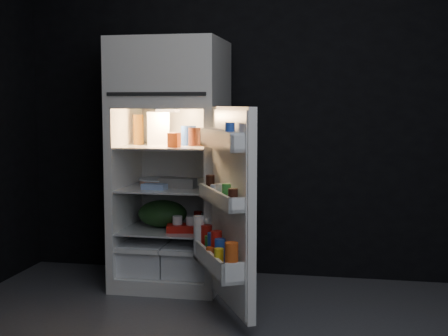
% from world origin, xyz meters
% --- Properties ---
extents(wall_back, '(4.00, 0.00, 2.70)m').
position_xyz_m(wall_back, '(0.00, 1.70, 1.35)').
color(wall_back, black).
rests_on(wall_back, ground).
extents(wall_front, '(4.00, 0.00, 2.70)m').
position_xyz_m(wall_front, '(0.00, -1.70, 1.35)').
color(wall_front, black).
rests_on(wall_front, ground).
extents(refrigerator, '(0.76, 0.71, 1.78)m').
position_xyz_m(refrigerator, '(-0.74, 1.32, 0.96)').
color(refrigerator, white).
rests_on(refrigerator, ground).
extents(fridge_door, '(0.50, 0.73, 1.22)m').
position_xyz_m(fridge_door, '(-0.20, 0.61, 0.68)').
color(fridge_door, white).
rests_on(fridge_door, ground).
extents(milk_jug, '(0.20, 0.20, 0.24)m').
position_xyz_m(milk_jug, '(-0.86, 1.36, 1.15)').
color(milk_jug, white).
rests_on(milk_jug, refrigerator).
extents(mayo_jar, '(0.13, 0.13, 0.14)m').
position_xyz_m(mayo_jar, '(-0.61, 1.32, 1.10)').
color(mayo_jar, '#1D409F').
rests_on(mayo_jar, refrigerator).
extents(jam_jar, '(0.13, 0.13, 0.13)m').
position_xyz_m(jam_jar, '(-0.54, 1.26, 1.09)').
color(jam_jar, black).
rests_on(jam_jar, refrigerator).
extents(amber_bottle, '(0.09, 0.09, 0.22)m').
position_xyz_m(amber_bottle, '(-1.00, 1.33, 1.14)').
color(amber_bottle, '#B26E1C').
rests_on(amber_bottle, refrigerator).
extents(small_carton, '(0.09, 0.07, 0.10)m').
position_xyz_m(small_carton, '(-0.66, 1.10, 1.08)').
color(small_carton, '#BE4916').
rests_on(small_carton, refrigerator).
extents(egg_carton, '(0.27, 0.13, 0.07)m').
position_xyz_m(egg_carton, '(-0.67, 1.24, 0.76)').
color(egg_carton, gray).
rests_on(egg_carton, refrigerator).
extents(pie, '(0.39, 0.39, 0.04)m').
position_xyz_m(pie, '(-0.85, 1.35, 0.75)').
color(pie, tan).
rests_on(pie, refrigerator).
extents(flat_package, '(0.18, 0.11, 0.04)m').
position_xyz_m(flat_package, '(-0.81, 1.11, 0.75)').
color(flat_package, '#86A2D0').
rests_on(flat_package, refrigerator).
extents(wrapped_pkg, '(0.15, 0.14, 0.05)m').
position_xyz_m(wrapped_pkg, '(-0.57, 1.42, 0.75)').
color(wrapped_pkg, '#F1E6C5').
rests_on(wrapped_pkg, refrigerator).
extents(produce_bag, '(0.40, 0.35, 0.20)m').
position_xyz_m(produce_bag, '(-0.81, 1.29, 0.52)').
color(produce_bag, '#193815').
rests_on(produce_bag, refrigerator).
extents(yogurt_tray, '(0.28, 0.19, 0.05)m').
position_xyz_m(yogurt_tray, '(-0.60, 1.15, 0.45)').
color(yogurt_tray, red).
rests_on(yogurt_tray, refrigerator).
extents(small_can_red, '(0.07, 0.07, 0.09)m').
position_xyz_m(small_can_red, '(-0.59, 1.48, 0.47)').
color(small_can_red, red).
rests_on(small_can_red, refrigerator).
extents(small_can_silver, '(0.09, 0.09, 0.09)m').
position_xyz_m(small_can_silver, '(-0.50, 1.41, 0.47)').
color(small_can_silver, silver).
rests_on(small_can_silver, refrigerator).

